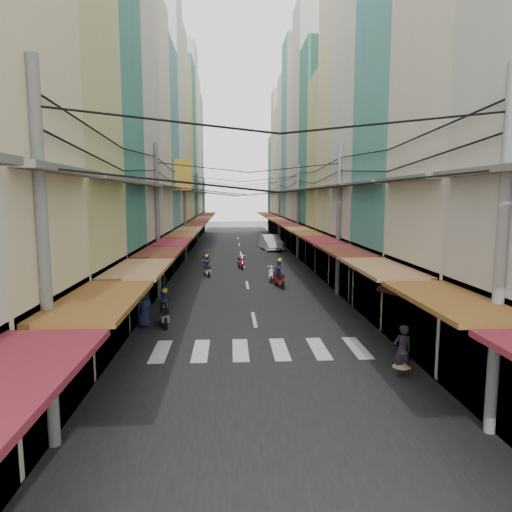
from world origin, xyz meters
name	(u,v)px	position (x,y,z in m)	size (l,w,h in m)	color
ground	(252,309)	(0.00, 0.00, 0.00)	(160.00, 160.00, 0.00)	slate
road	(241,256)	(0.00, 20.00, 0.01)	(10.00, 80.00, 0.02)	black
sidewalk_left	(170,256)	(-6.50, 20.00, 0.03)	(3.00, 80.00, 0.06)	gray
sidewalk_right	(311,255)	(6.50, 20.00, 0.03)	(3.00, 80.00, 0.06)	gray
crosswalk	(260,349)	(0.00, -6.00, 0.03)	(7.55, 2.40, 0.01)	silver
building_row_left	(144,142)	(-7.92, 16.56, 9.78)	(7.80, 67.67, 23.70)	silver
building_row_right	(338,148)	(7.92, 16.45, 9.41)	(7.80, 68.98, 22.59)	#3A7F6F
utility_poles	(243,182)	(0.00, 15.01, 6.59)	(10.20, 66.13, 8.20)	gray
white_car	(271,250)	(3.11, 24.50, 0.00)	(5.61, 2.20, 1.98)	#BDBCC1
bicycle	(380,299)	(6.90, 1.69, 0.00)	(0.66, 1.76, 1.21)	black
moving_scooters	(232,276)	(-0.92, 6.38, 0.51)	(6.22, 19.06, 1.89)	black
parked_scooters	(357,317)	(4.20, -3.47, 0.47)	(13.29, 11.72, 0.96)	black
pedestrians	(170,279)	(-4.27, 2.57, 1.03)	(11.18, 24.05, 2.22)	#261F29
market_umbrella	(409,283)	(5.51, -5.47, 2.27)	(2.45, 2.45, 2.58)	#B2B2B7
traffic_sign	(353,266)	(4.92, -0.04, 2.05)	(0.10, 0.62, 2.83)	gray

